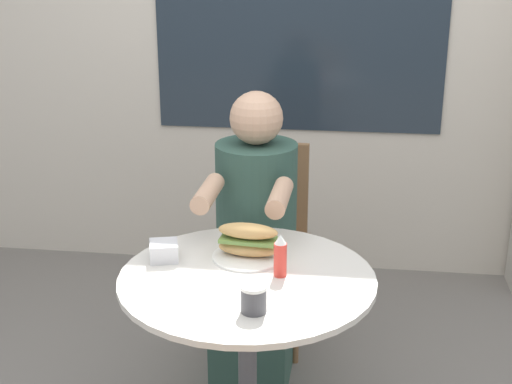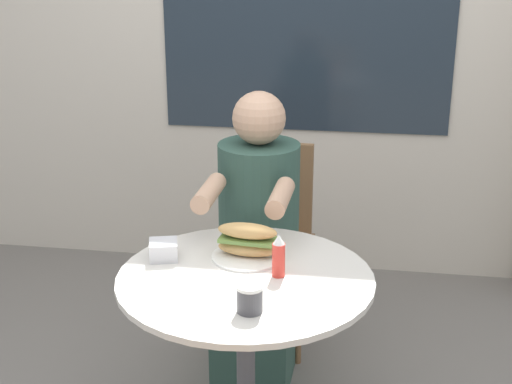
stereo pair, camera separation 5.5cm
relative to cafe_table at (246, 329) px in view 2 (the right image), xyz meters
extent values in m
cube|color=beige|center=(0.00, 1.67, 0.87)|extent=(8.00, 0.08, 2.80)
cylinder|color=beige|center=(0.00, 0.00, 0.18)|extent=(0.80, 0.80, 0.02)
cylinder|color=#515156|center=(0.00, 0.00, -0.17)|extent=(0.06, 0.06, 0.68)
cube|color=brown|center=(-0.05, 0.83, -0.09)|extent=(0.39, 0.39, 0.02)
cube|color=brown|center=(-0.05, 1.00, 0.13)|extent=(0.35, 0.04, 0.42)
cylinder|color=brown|center=(0.11, 0.66, -0.32)|extent=(0.03, 0.03, 0.43)
cylinder|color=brown|center=(-0.22, 0.67, -0.32)|extent=(0.03, 0.03, 0.43)
cylinder|color=brown|center=(0.12, 0.99, -0.32)|extent=(0.03, 0.03, 0.43)
cylinder|color=brown|center=(-0.21, 1.00, -0.32)|extent=(0.03, 0.03, 0.43)
cube|color=#2D4C42|center=(-0.05, 0.55, -0.31)|extent=(0.31, 0.40, 0.45)
cylinder|color=#2D4C42|center=(-0.05, 0.61, 0.18)|extent=(0.32, 0.32, 0.52)
sphere|color=tan|center=(-0.05, 0.61, 0.54)|extent=(0.20, 0.20, 0.20)
cylinder|color=tan|center=(0.07, 0.32, 0.33)|extent=(0.08, 0.25, 0.07)
cylinder|color=tan|center=(-0.18, 0.33, 0.33)|extent=(0.08, 0.25, 0.07)
cylinder|color=white|center=(-0.02, 0.13, 0.19)|extent=(0.23, 0.23, 0.01)
ellipsoid|color=tan|center=(-0.02, 0.13, 0.22)|extent=(0.20, 0.09, 0.05)
cube|color=olive|center=(-0.02, 0.13, 0.25)|extent=(0.19, 0.09, 0.01)
ellipsoid|color=tan|center=(-0.02, 0.13, 0.28)|extent=(0.20, 0.09, 0.05)
cylinder|color=#424247|center=(0.05, -0.22, 0.22)|extent=(0.07, 0.07, 0.07)
cylinder|color=white|center=(0.05, -0.22, 0.26)|extent=(0.08, 0.08, 0.01)
cube|color=silver|center=(-0.28, 0.08, 0.22)|extent=(0.11, 0.11, 0.06)
cylinder|color=red|center=(0.10, 0.01, 0.24)|extent=(0.04, 0.04, 0.11)
cone|color=white|center=(0.10, 0.01, 0.31)|extent=(0.04, 0.04, 0.03)
camera|label=1|loc=(0.28, -1.96, 1.17)|focal=50.00mm
camera|label=2|loc=(0.34, -1.96, 1.17)|focal=50.00mm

